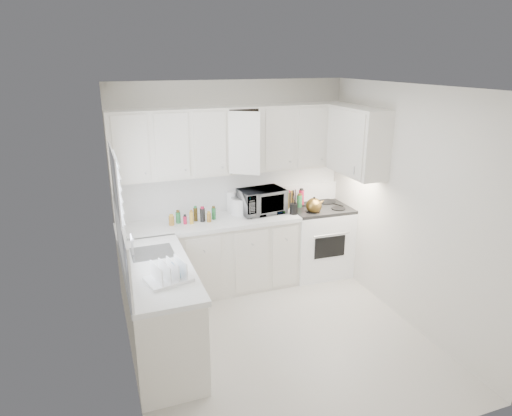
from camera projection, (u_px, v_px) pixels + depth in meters
name	position (u px, v px, depth m)	size (l,w,h in m)	color
floor	(279.00, 338.00, 4.84)	(3.20, 3.20, 0.00)	#B8B3A8
ceiling	(283.00, 87.00, 4.03)	(3.20, 3.20, 0.00)	white
wall_back	(232.00, 184.00, 5.86)	(3.00, 3.00, 0.00)	beige
wall_front	(375.00, 303.00, 3.01)	(3.00, 3.00, 0.00)	beige
wall_left	(122.00, 245.00, 3.94)	(3.20, 3.20, 0.00)	beige
wall_right	(408.00, 208.00, 4.93)	(3.20, 3.20, 0.00)	beige
window_blinds	(119.00, 206.00, 4.18)	(0.06, 0.96, 1.06)	white
lower_cabinets_back	(211.00, 257.00, 5.73)	(2.22, 0.60, 0.90)	beige
lower_cabinets_left	(160.00, 313.00, 4.49)	(0.60, 1.60, 0.90)	beige
countertop_back	(210.00, 222.00, 5.58)	(2.24, 0.64, 0.05)	silver
countertop_left	(158.00, 269.00, 4.34)	(0.64, 1.62, 0.05)	silver
backsplash_back	(232.00, 190.00, 5.88)	(2.98, 0.02, 0.55)	silver
backsplash_left	(122.00, 244.00, 4.15)	(0.02, 1.60, 0.55)	silver
upper_cabinets_back	(236.00, 172.00, 5.65)	(3.00, 0.33, 0.80)	beige
upper_cabinets_right	(355.00, 174.00, 5.54)	(0.33, 0.90, 0.80)	beige
sink	(151.00, 242.00, 4.61)	(0.42, 0.38, 0.30)	gray
stove	(319.00, 231.00, 6.16)	(0.80, 0.65, 1.23)	white
tea_kettle	(314.00, 205.00, 5.82)	(0.25, 0.21, 0.23)	olive
frying_pan	(326.00, 202.00, 6.25)	(0.26, 0.43, 0.04)	black
microwave	(262.00, 199.00, 5.79)	(0.56, 0.31, 0.38)	gray
rice_cooker	(240.00, 204.00, 5.78)	(0.25, 0.25, 0.25)	white
paper_towel	(232.00, 202.00, 5.85)	(0.12, 0.12, 0.27)	white
utensil_crock	(294.00, 202.00, 5.75)	(0.11, 0.11, 0.33)	black
dish_rack	(168.00, 270.00, 4.03)	(0.38, 0.29, 0.21)	white
spice_left_0	(170.00, 216.00, 5.51)	(0.06, 0.06, 0.13)	#9F6E2B
spice_left_1	(178.00, 218.00, 5.46)	(0.06, 0.06, 0.13)	#26733A
spice_left_2	(182.00, 215.00, 5.56)	(0.06, 0.06, 0.13)	#BE193E
spice_left_3	(190.00, 217.00, 5.51)	(0.06, 0.06, 0.13)	gold
spice_left_4	(194.00, 214.00, 5.61)	(0.06, 0.06, 0.13)	#4D3C16
spice_left_5	(202.00, 215.00, 5.56)	(0.06, 0.06, 0.13)	black
spice_left_6	(206.00, 212.00, 5.66)	(0.06, 0.06, 0.13)	#9F6E2B
spice_left_7	(214.00, 214.00, 5.60)	(0.06, 0.06, 0.13)	#26733A
sauce_right_0	(277.00, 201.00, 6.01)	(0.06, 0.06, 0.19)	#BE193E
sauce_right_1	(283.00, 202.00, 5.97)	(0.06, 0.06, 0.19)	gold
sauce_right_2	(285.00, 200.00, 6.04)	(0.06, 0.06, 0.19)	#4D3C16
sauce_right_3	(291.00, 201.00, 6.01)	(0.06, 0.06, 0.19)	black
sauce_right_4	(292.00, 199.00, 6.08)	(0.06, 0.06, 0.19)	#9F6E2B
sauce_right_5	(298.00, 200.00, 6.04)	(0.06, 0.06, 0.19)	#26733A
sauce_right_6	(300.00, 199.00, 6.12)	(0.06, 0.06, 0.19)	#BE193E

